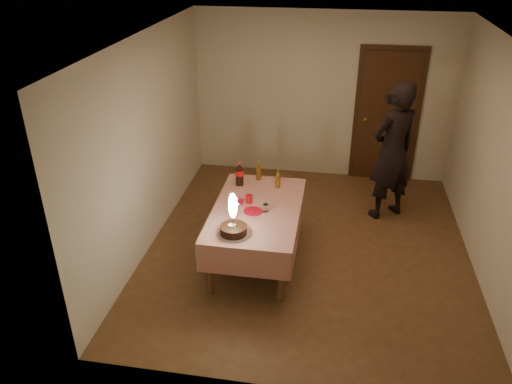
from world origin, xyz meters
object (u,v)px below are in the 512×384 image
birthday_cake (233,225)px  photographer (392,152)px  amber_bottle_left (259,171)px  clear_cup (266,208)px  cola_bottle (240,174)px  amber_bottle_right (278,179)px  dining_table (257,215)px  red_plate (253,211)px  red_cup (249,199)px

birthday_cake → photographer: (1.77, 1.96, 0.14)m
amber_bottle_left → clear_cup: bearing=-75.2°
clear_cup → cola_bottle: 0.76m
birthday_cake → amber_bottle_right: 1.21m
dining_table → red_plate: 0.14m
dining_table → red_plate: size_ratio=7.82×
dining_table → amber_bottle_left: bearing=97.5°
red_plate → amber_bottle_right: bearing=72.8°
birthday_cake → amber_bottle_right: size_ratio=1.92×
amber_bottle_right → cola_bottle: bearing=-178.6°
birthday_cake → cola_bottle: (-0.16, 1.15, 0.04)m
amber_bottle_right → red_plate: bearing=-107.2°
amber_bottle_right → photographer: 1.65m
amber_bottle_left → photographer: size_ratio=0.13×
red_plate → red_cup: bearing=113.2°
birthday_cake → amber_bottle_left: birthday_cake is taller
birthday_cake → photographer: bearing=47.9°
birthday_cake → cola_bottle: bearing=97.9°
cola_bottle → amber_bottle_left: (0.22, 0.19, -0.03)m
red_cup → cola_bottle: (-0.20, 0.45, 0.10)m
birthday_cake → cola_bottle: size_ratio=1.54×
dining_table → amber_bottle_right: size_ratio=6.75×
red_cup → clear_cup: bearing=-36.3°
dining_table → photographer: (1.62, 1.37, 0.35)m
clear_cup → amber_bottle_left: bearing=104.8°
red_cup → amber_bottle_right: bearing=58.1°
dining_table → clear_cup: (0.11, -0.06, 0.14)m
dining_table → amber_bottle_right: amber_bottle_right is taller
dining_table → photographer: bearing=40.2°
red_cup → birthday_cake: bearing=-93.4°
dining_table → amber_bottle_right: 0.63m
clear_cup → amber_bottle_left: size_ratio=0.35×
red_plate → photographer: (1.65, 1.45, 0.25)m
birthday_cake → amber_bottle_left: 1.34m
red_cup → dining_table: bearing=-44.2°
dining_table → amber_bottle_left: 0.79m
red_cup → clear_cup: size_ratio=1.11×
birthday_cake → cola_bottle: 1.16m
cola_bottle → amber_bottle_right: (0.49, 0.01, -0.03)m
cola_bottle → photographer: bearing=22.7°
clear_cup → cola_bottle: cola_bottle is taller
birthday_cake → amber_bottle_right: (0.33, 1.16, 0.01)m
amber_bottle_right → birthday_cake: bearing=-105.8°
cola_bottle → amber_bottle_right: 0.49m
red_plate → amber_bottle_left: 0.85m
cola_bottle → amber_bottle_left: bearing=41.5°
dining_table → amber_bottle_right: bearing=73.0°
red_cup → amber_bottle_left: amber_bottle_left is taller
red_cup → cola_bottle: bearing=114.1°
amber_bottle_left → photographer: bearing=19.8°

